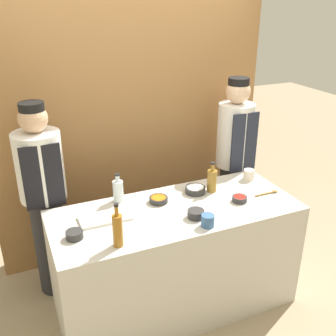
% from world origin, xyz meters
% --- Properties ---
extents(ground_plane, '(14.00, 14.00, 0.00)m').
position_xyz_m(ground_plane, '(0.00, 0.00, 0.00)').
color(ground_plane, tan).
extents(cabinet_wall, '(2.60, 0.18, 2.40)m').
position_xyz_m(cabinet_wall, '(0.00, 1.04, 1.20)').
color(cabinet_wall, olive).
rests_on(cabinet_wall, ground_plane).
extents(counter, '(1.89, 0.78, 0.91)m').
position_xyz_m(counter, '(0.00, 0.00, 0.46)').
color(counter, beige).
rests_on(counter, ground_plane).
extents(sauce_bowl_orange, '(0.15, 0.15, 0.04)m').
position_xyz_m(sauce_bowl_orange, '(-0.08, 0.16, 0.94)').
color(sauce_bowl_orange, '#2D2D2D').
rests_on(sauce_bowl_orange, counter).
extents(sauce_bowl_white, '(0.17, 0.17, 0.05)m').
position_xyz_m(sauce_bowl_white, '(0.26, 0.19, 0.94)').
color(sauce_bowl_white, '#2D2D2D').
rests_on(sauce_bowl_white, counter).
extents(sauce_bowl_red, '(0.12, 0.12, 0.04)m').
position_xyz_m(sauce_bowl_red, '(0.51, -0.08, 0.94)').
color(sauce_bowl_red, '#2D2D2D').
rests_on(sauce_bowl_red, counter).
extents(sauce_bowl_brown, '(0.12, 0.12, 0.05)m').
position_xyz_m(sauce_bowl_brown, '(-0.78, -0.08, 0.94)').
color(sauce_bowl_brown, '#2D2D2D').
rests_on(sauce_bowl_brown, counter).
extents(sauce_bowl_green, '(0.12, 0.12, 0.06)m').
position_xyz_m(sauce_bowl_green, '(0.08, -0.16, 0.94)').
color(sauce_bowl_green, '#2D2D2D').
rests_on(sauce_bowl_green, counter).
extents(cutting_board, '(0.37, 0.19, 0.02)m').
position_xyz_m(cutting_board, '(-0.53, 0.08, 0.92)').
color(cutting_board, white).
rests_on(cutting_board, counter).
extents(bottle_vinegar, '(0.08, 0.08, 0.26)m').
position_xyz_m(bottle_vinegar, '(0.39, 0.16, 1.01)').
color(bottle_vinegar, olive).
rests_on(bottle_vinegar, counter).
extents(bottle_amber, '(0.07, 0.07, 0.31)m').
position_xyz_m(bottle_amber, '(-0.54, -0.27, 1.03)').
color(bottle_amber, '#9E661E').
rests_on(bottle_amber, counter).
extents(bottle_clear, '(0.08, 0.08, 0.24)m').
position_xyz_m(bottle_clear, '(-0.36, 0.30, 1.00)').
color(bottle_clear, silver).
rests_on(bottle_clear, counter).
extents(cup_blue, '(0.09, 0.09, 0.09)m').
position_xyz_m(cup_blue, '(0.10, -0.30, 0.96)').
color(cup_blue, '#386093').
rests_on(cup_blue, counter).
extents(cup_cream, '(0.10, 0.10, 0.09)m').
position_xyz_m(cup_cream, '(0.81, 0.23, 0.96)').
color(cup_cream, silver).
rests_on(cup_cream, counter).
extents(wooden_spoon, '(0.22, 0.04, 0.02)m').
position_xyz_m(wooden_spoon, '(0.80, -0.07, 0.92)').
color(wooden_spoon, '#B2844C').
rests_on(wooden_spoon, counter).
extents(chef_left, '(0.37, 0.37, 1.68)m').
position_xyz_m(chef_left, '(-0.89, 0.61, 0.91)').
color(chef_left, '#28282D').
rests_on(chef_left, ground_plane).
extents(chef_right, '(0.34, 0.34, 1.73)m').
position_xyz_m(chef_right, '(0.89, 0.61, 0.95)').
color(chef_right, '#28282D').
rests_on(chef_right, ground_plane).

